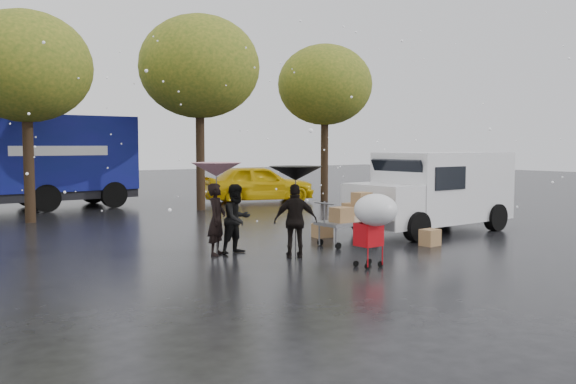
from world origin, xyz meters
TOP-DOWN VIEW (x-y plane):
  - ground at (0.00, 0.00)m, footprint 90.00×90.00m
  - person_pink at (-1.73, 1.63)m, footprint 0.68×0.66m
  - person_middle at (-1.27, 1.54)m, footprint 0.85×0.72m
  - person_black at (-0.54, 0.35)m, footprint 0.99×0.82m
  - umbrella_pink at (-1.73, 1.63)m, footprint 1.10×1.10m
  - umbrella_black at (-0.54, 0.35)m, footprint 1.15×1.15m
  - vendor_cart at (1.55, 0.88)m, footprint 1.52×0.80m
  - shopping_cart at (-0.02, -1.48)m, footprint 0.84×0.84m
  - white_van at (4.97, 1.14)m, footprint 4.91×2.18m
  - blue_truck at (-2.59, 13.92)m, footprint 8.30×2.60m
  - box_ground_near at (2.97, -0.37)m, footprint 0.46×0.38m
  - box_ground_far at (1.78, 2.20)m, footprint 0.51×0.42m
  - yellow_taxi at (5.96, 11.29)m, footprint 5.00×3.25m
  - tree_row at (-0.47, 10.00)m, footprint 21.60×4.40m

SIDE VIEW (x-z plane):
  - ground at x=0.00m, z-range 0.00..0.00m
  - box_ground_far at x=1.78m, z-range 0.00..0.36m
  - box_ground_near at x=2.97m, z-range 0.00..0.39m
  - vendor_cart at x=1.55m, z-range 0.09..1.36m
  - person_middle at x=-1.27m, z-range 0.00..1.54m
  - person_pink at x=-1.73m, z-range 0.00..1.57m
  - person_black at x=-0.54m, z-range 0.00..1.58m
  - yellow_taxi at x=5.96m, z-range 0.00..1.58m
  - shopping_cart at x=-0.02m, z-range 0.33..1.80m
  - white_van at x=4.97m, z-range 0.06..2.26m
  - blue_truck at x=-2.59m, z-range 0.01..3.51m
  - umbrella_black at x=-0.54m, z-range 0.83..2.78m
  - umbrella_pink at x=-1.73m, z-range 0.86..2.89m
  - tree_row at x=-0.47m, z-range 1.46..8.58m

